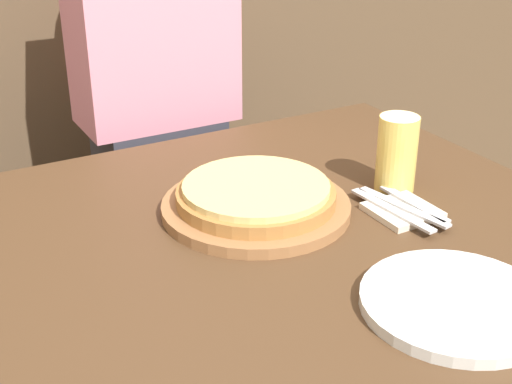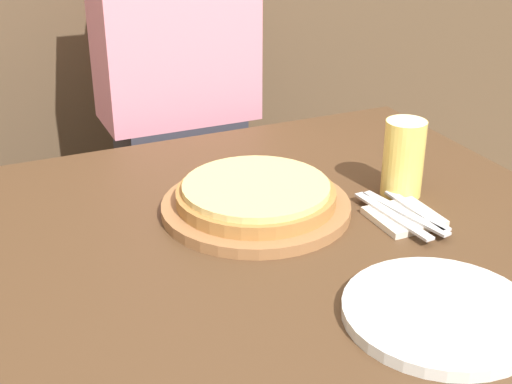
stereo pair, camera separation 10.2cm
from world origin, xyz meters
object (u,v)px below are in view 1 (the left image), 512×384
Objects in this scene: pizza_on_board at (256,200)px; beer_glass at (397,150)px; dinner_knife at (403,207)px; dinner_plate at (456,303)px; fork at (392,210)px; spoon at (414,204)px; diner_person at (159,149)px.

pizza_on_board is 0.29m from beer_glass.
pizza_on_board is at bearing 149.21° from dinner_knife.
fork is at bearing 69.43° from dinner_plate.
pizza_on_board reaches higher than fork.
beer_glass is 0.13m from dinner_knife.
dinner_knife is 0.03m from spoon.
dinner_knife is (0.22, -0.13, -0.01)m from pizza_on_board.
dinner_plate is (-0.18, -0.36, -0.07)m from beer_glass.
dinner_plate is 0.28m from fork.
dinner_plate is at bearing -75.91° from pizza_on_board.
dinner_plate is at bearing -87.29° from diner_person.
dinner_knife is at bearing 0.00° from fork.
spoon is (0.05, -0.00, 0.00)m from fork.
fork is (0.20, -0.13, -0.01)m from pizza_on_board.
pizza_on_board is at bearing 104.09° from dinner_plate.
dinner_knife is at bearing 64.84° from dinner_plate.
fork is 0.76m from diner_person.
pizza_on_board is at bearing 151.81° from spoon.
spoon is at bearing -74.98° from diner_person.
diner_person reaches higher than dinner_plate.
dinner_knife is (0.03, 0.00, 0.00)m from fork.
pizza_on_board is 0.28m from spoon.
pizza_on_board reaches higher than spoon.
fork is 1.00× the size of dinner_knife.
fork is at bearing -33.84° from pizza_on_board.
dinner_knife is at bearing 180.00° from spoon.
diner_person reaches higher than spoon.
fork is 1.18× the size of spoon.
beer_glass reaches higher than spoon.
beer_glass is at bearing -8.44° from pizza_on_board.
diner_person is at bearing 84.97° from pizza_on_board.
pizza_on_board is 1.25× the size of dinner_plate.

